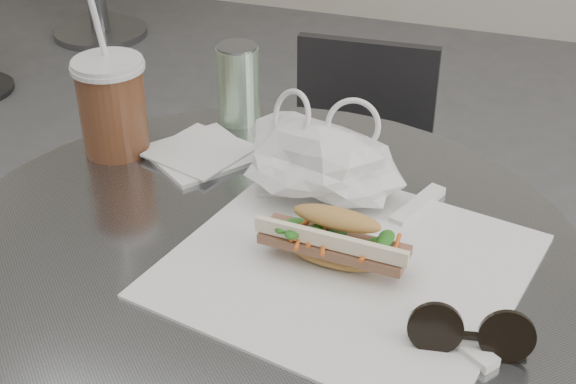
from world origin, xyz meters
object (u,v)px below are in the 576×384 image
(banh_mi, at_px, (335,239))
(iced_coffee, at_px, (112,104))
(chair_far, at_px, (347,236))
(drink_can, at_px, (238,84))
(sunglasses, at_px, (470,335))

(banh_mi, bearing_deg, iced_coffee, 160.44)
(iced_coffee, bearing_deg, banh_mi, -23.41)
(chair_far, distance_m, banh_mi, 0.81)
(chair_far, bearing_deg, iced_coffee, 63.98)
(banh_mi, relative_size, drink_can, 1.75)
(sunglasses, relative_size, drink_can, 1.04)
(banh_mi, distance_m, drink_can, 0.38)
(drink_can, bearing_deg, chair_far, 77.10)
(drink_can, bearing_deg, banh_mi, -51.57)
(banh_mi, xyz_separation_m, iced_coffee, (-0.36, 0.16, 0.03))
(banh_mi, distance_m, sunglasses, 0.18)
(chair_far, xyz_separation_m, banh_mi, (0.15, -0.65, 0.46))
(chair_far, distance_m, iced_coffee, 0.73)
(sunglasses, xyz_separation_m, drink_can, (-0.39, 0.38, 0.04))
(sunglasses, bearing_deg, iced_coffee, 145.57)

